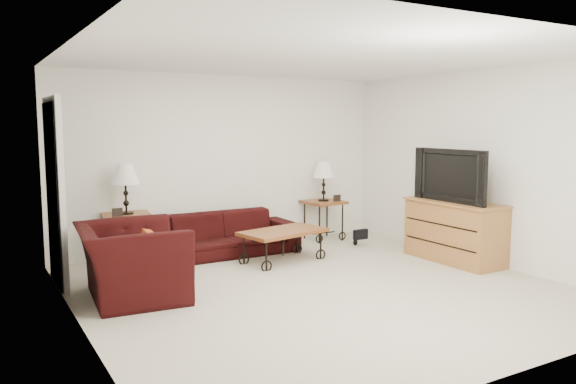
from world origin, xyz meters
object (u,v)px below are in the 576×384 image
object	(u,v)px
sofa	(226,234)
lamp_right	(324,181)
lamp_left	(126,189)
tv_stand	(455,231)
side_table_left	(127,239)
backpack	(355,230)
coffee_table	(283,246)
television	(456,175)
side_table_right	(323,220)
armchair	(131,262)

from	to	relation	value
sofa	lamp_right	distance (m)	1.85
lamp_left	tv_stand	bearing A→B (deg)	-28.40
side_table_left	lamp_left	bearing A→B (deg)	0.00
lamp_left	backpack	xyz separation A→B (m)	(3.22, -0.61, -0.75)
coffee_table	television	bearing A→B (deg)	-29.80
sofa	side_table_right	xyz separation A→B (m)	(1.73, 0.18, 0.02)
side_table_left	tv_stand	bearing A→B (deg)	-28.40
side_table_left	backpack	xyz separation A→B (m)	(3.22, -0.61, -0.10)
armchair	television	bearing A→B (deg)	-92.65
lamp_right	armchair	size ratio (longest dim) A/B	0.52
lamp_left	armchair	bearing A→B (deg)	-102.76
lamp_right	side_table_right	bearing A→B (deg)	0.00
lamp_left	television	xyz separation A→B (m)	(3.75, -2.04, 0.17)
side_table_left	side_table_right	xyz separation A→B (m)	(3.05, 0.00, -0.02)
television	backpack	size ratio (longest dim) A/B	2.59
sofa	side_table_right	bearing A→B (deg)	5.93
side_table_right	coffee_table	distance (m)	1.56
lamp_left	backpack	size ratio (longest dim) A/B	1.42
side_table_left	coffee_table	size ratio (longest dim) A/B	0.58
side_table_left	coffee_table	bearing A→B (deg)	-27.11
side_table_left	lamp_right	bearing A→B (deg)	0.00
sofa	lamp_right	bearing A→B (deg)	5.93
lamp_left	coffee_table	size ratio (longest dim) A/B	0.58
sofa	side_table_left	world-z (taller)	side_table_left
coffee_table	tv_stand	size ratio (longest dim) A/B	0.84
side_table_left	lamp_left	world-z (taller)	lamp_left
tv_stand	television	size ratio (longest dim) A/B	1.12
armchair	tv_stand	xyz separation A→B (m)	(4.11, -0.54, 0.01)
sofa	lamp_left	size ratio (longest dim) A/B	3.04
sofa	armchair	world-z (taller)	armchair
side_table_left	television	xyz separation A→B (m)	(3.75, -2.04, 0.82)
side_table_right	coffee_table	bearing A→B (deg)	-143.67
lamp_right	backpack	distance (m)	0.93
side_table_right	sofa	bearing A→B (deg)	-174.07
sofa	tv_stand	bearing A→B (deg)	-37.14
tv_stand	coffee_table	bearing A→B (deg)	150.46
coffee_table	television	world-z (taller)	television
sofa	side_table_right	size ratio (longest dim) A/B	3.24
lamp_right	coffee_table	size ratio (longest dim) A/B	0.55
side_table_left	lamp_right	xyz separation A→B (m)	(3.05, 0.00, 0.59)
tv_stand	backpack	size ratio (longest dim) A/B	2.89
armchair	backpack	xyz separation A→B (m)	(3.55, 0.88, -0.16)
side_table_right	tv_stand	world-z (taller)	tv_stand
lamp_left	lamp_right	bearing A→B (deg)	0.00
side_table_left	tv_stand	world-z (taller)	tv_stand
television	lamp_right	bearing A→B (deg)	-161.07
television	backpack	xyz separation A→B (m)	(-0.53, 1.43, -0.91)
lamp_right	armchair	world-z (taller)	lamp_right
lamp_left	armchair	size ratio (longest dim) A/B	0.55
side_table_left	armchair	bearing A→B (deg)	-102.76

